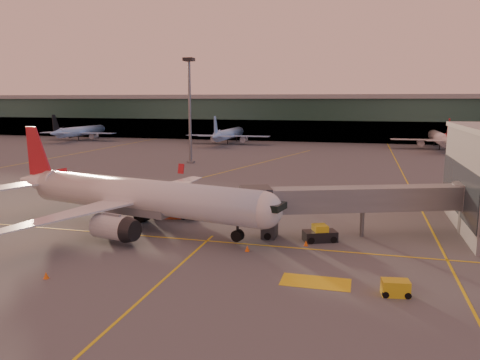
% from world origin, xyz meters
% --- Properties ---
extents(ground, '(600.00, 600.00, 0.00)m').
position_xyz_m(ground, '(0.00, 0.00, 0.00)').
color(ground, '#4C4F54').
rests_on(ground, ground).
extents(taxi_markings, '(100.12, 173.00, 0.01)m').
position_xyz_m(taxi_markings, '(-7.32, 44.49, 0.01)').
color(taxi_markings, yellow).
rests_on(taxi_markings, ground).
extents(terminal, '(400.00, 20.00, 17.60)m').
position_xyz_m(terminal, '(0.00, 141.79, 8.76)').
color(terminal, '#19382D').
rests_on(terminal, ground).
extents(mast_west_near, '(2.40, 2.40, 25.60)m').
position_xyz_m(mast_west_near, '(-20.00, 66.00, 14.86)').
color(mast_west_near, slate).
rests_on(mast_west_near, ground).
extents(distant_aircraft_row, '(290.00, 34.00, 13.00)m').
position_xyz_m(distant_aircraft_row, '(-21.00, 118.00, 0.00)').
color(distant_aircraft_row, '#94BFF7').
rests_on(distant_aircraft_row, ground).
extents(main_airplane, '(39.53, 35.95, 12.03)m').
position_xyz_m(main_airplane, '(-5.39, 7.97, 3.91)').
color(main_airplane, silver).
rests_on(main_airplane, ground).
extents(jet_bridge, '(28.40, 12.99, 5.93)m').
position_xyz_m(jet_bridge, '(23.14, 11.99, 4.15)').
color(jet_bridge, slate).
rests_on(jet_bridge, ground).
extents(catering_truck, '(6.46, 3.94, 4.67)m').
position_xyz_m(catering_truck, '(-3.40, 13.93, 2.65)').
color(catering_truck, '#BD401B').
rests_on(catering_truck, ground).
extents(gpu_cart, '(2.39, 1.64, 1.30)m').
position_xyz_m(gpu_cart, '(24.50, -5.22, 0.64)').
color(gpu_cart, gold).
rests_on(gpu_cart, ground).
extents(pushback_tug, '(4.09, 3.20, 1.87)m').
position_xyz_m(pushback_tug, '(17.25, 8.14, 0.76)').
color(pushback_tug, black).
rests_on(pushback_tug, ground).
extents(cone_nose, '(0.48, 0.48, 0.61)m').
position_xyz_m(cone_nose, '(15.95, 6.03, 0.29)').
color(cone_nose, '#FC630D').
rests_on(cone_nose, ground).
extents(cone_wing_right, '(0.48, 0.48, 0.62)m').
position_xyz_m(cone_wing_right, '(-5.17, -9.25, 0.30)').
color(cone_wing_right, '#FC630D').
rests_on(cone_wing_right, ground).
extents(cone_fwd, '(0.49, 0.49, 0.63)m').
position_xyz_m(cone_fwd, '(10.24, 2.62, 0.30)').
color(cone_fwd, '#FC630D').
rests_on(cone_fwd, ground).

